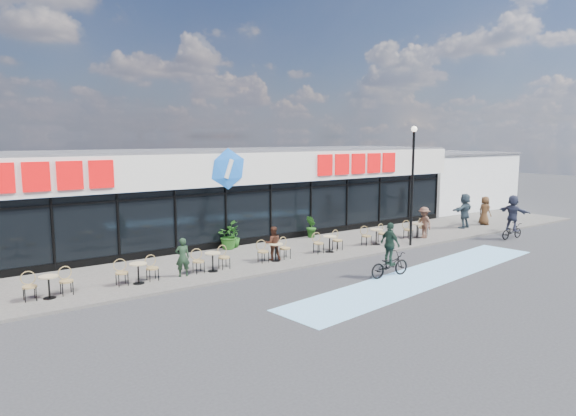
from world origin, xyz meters
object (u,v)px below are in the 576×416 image
at_px(lamp_post, 413,176).
at_px(patron_right, 273,243).
at_px(pedestrian_a, 424,222).
at_px(potted_plant_left, 234,236).
at_px(pedestrian_c, 465,211).
at_px(cyclist_a, 390,257).
at_px(cyclist_b, 513,218).
at_px(potted_plant_right, 312,227).
at_px(pedestrian_b, 485,211).
at_px(potted_plant_mid, 227,235).
at_px(patron_left, 183,257).

bearing_deg(lamp_post, patron_right, 169.39).
bearing_deg(pedestrian_a, potted_plant_left, -102.09).
bearing_deg(pedestrian_c, lamp_post, 5.34).
xyz_separation_m(patron_right, cyclist_a, (2.35, -4.44, -0.05)).
distance_m(pedestrian_c, cyclist_b, 3.14).
bearing_deg(pedestrian_a, potted_plant_right, -115.99).
distance_m(potted_plant_left, pedestrian_c, 13.64).
height_order(pedestrian_a, cyclist_b, cyclist_b).
bearing_deg(potted_plant_right, potted_plant_left, 176.70).
bearing_deg(potted_plant_right, lamp_post, -56.63).
distance_m(potted_plant_right, pedestrian_b, 11.09).
xyz_separation_m(pedestrian_b, cyclist_b, (-2.15, -3.08, 0.16)).
distance_m(patron_right, pedestrian_c, 13.16).
xyz_separation_m(potted_plant_mid, pedestrian_b, (15.55, -2.87, 0.21)).
relative_size(lamp_post, patron_left, 3.87).
xyz_separation_m(potted_plant_mid, pedestrian_a, (9.49, -3.46, 0.17)).
xyz_separation_m(lamp_post, patron_right, (-7.01, 1.31, -2.60)).
relative_size(potted_plant_left, potted_plant_right, 0.91).
height_order(lamp_post, cyclist_a, lamp_post).
distance_m(pedestrian_a, cyclist_a, 7.70).
bearing_deg(pedestrian_a, patron_left, -81.57).
relative_size(patron_right, cyclist_b, 0.62).
xyz_separation_m(lamp_post, cyclist_a, (-4.66, -3.13, -2.65)).
bearing_deg(potted_plant_left, cyclist_a, -71.71).
xyz_separation_m(lamp_post, pedestrian_b, (7.98, 1.44, -2.48)).
bearing_deg(potted_plant_right, cyclist_b, -34.11).
bearing_deg(pedestrian_c, patron_left, -6.95).
xyz_separation_m(patron_left, pedestrian_c, (17.32, 0.41, 0.26)).
distance_m(pedestrian_b, pedestrian_c, 1.85).
xyz_separation_m(pedestrian_a, cyclist_a, (-6.59, -3.98, -0.13)).
relative_size(lamp_post, pedestrian_b, 3.35).
height_order(pedestrian_a, pedestrian_b, pedestrian_b).
relative_size(patron_right, pedestrian_b, 0.85).
bearing_deg(lamp_post, patron_left, 174.47).
relative_size(patron_left, cyclist_a, 0.70).
distance_m(potted_plant_right, cyclist_a, 7.56).
distance_m(potted_plant_left, cyclist_b, 14.35).
bearing_deg(cyclist_b, cyclist_a, -171.89).
height_order(patron_left, cyclist_b, cyclist_b).
bearing_deg(patron_right, potted_plant_left, -64.37).
bearing_deg(lamp_post, potted_plant_left, 148.21).
height_order(potted_plant_right, cyclist_b, cyclist_b).
height_order(potted_plant_right, cyclist_a, cyclist_a).
bearing_deg(cyclist_a, lamp_post, 33.84).
height_order(patron_left, pedestrian_a, pedestrian_a).
relative_size(potted_plant_mid, cyclist_a, 0.60).
relative_size(pedestrian_b, cyclist_a, 0.81).
relative_size(patron_left, pedestrian_a, 0.91).
xyz_separation_m(pedestrian_a, pedestrian_c, (4.21, 0.64, 0.19)).
bearing_deg(pedestrian_b, cyclist_a, 117.24).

